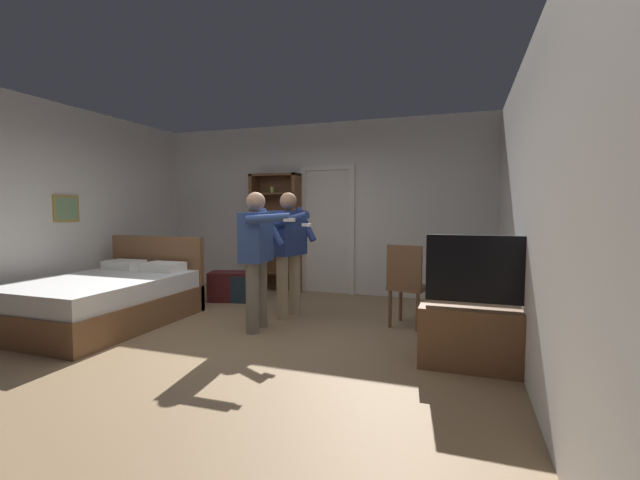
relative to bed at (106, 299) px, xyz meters
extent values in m
plane|color=#997A56|center=(1.82, 0.04, -0.30)|extent=(6.22, 6.22, 0.00)
cube|color=silver|center=(1.82, 2.74, 1.11)|extent=(5.89, 0.12, 2.83)
cube|color=silver|center=(-1.07, 0.04, 1.11)|extent=(0.12, 5.52, 2.83)
cube|color=#B2933F|center=(-1.00, 0.33, 1.11)|extent=(0.03, 0.38, 0.36)
cube|color=#789D6B|center=(-0.98, 0.33, 1.11)|extent=(0.01, 0.32, 0.30)
cube|color=silver|center=(4.70, 0.04, 1.11)|extent=(0.12, 5.52, 2.83)
cube|color=white|center=(1.58, 2.66, 0.72)|extent=(0.08, 0.08, 2.05)
cube|color=white|center=(2.43, 2.66, 0.72)|extent=(0.08, 0.08, 2.05)
cube|color=white|center=(2.01, 2.66, 1.79)|extent=(0.93, 0.08, 0.08)
cube|color=brown|center=(0.00, -0.08, -0.13)|extent=(1.53, 2.06, 0.35)
cube|color=white|center=(0.00, -0.08, 0.16)|extent=(1.47, 2.00, 0.22)
cube|color=brown|center=(0.00, 0.91, 0.21)|extent=(1.53, 0.08, 1.02)
cube|color=white|center=(-0.34, 0.65, 0.33)|extent=(0.50, 0.34, 0.12)
cube|color=white|center=(0.34, 0.65, 0.33)|extent=(0.50, 0.34, 0.12)
cube|color=brown|center=(0.75, 2.48, 0.70)|extent=(0.06, 0.32, 2.00)
cube|color=brown|center=(1.53, 2.48, 0.70)|extent=(0.06, 0.32, 2.00)
cube|color=brown|center=(1.14, 2.48, 1.68)|extent=(0.84, 0.32, 0.04)
cube|color=brown|center=(1.14, 2.63, 0.70)|extent=(0.84, 0.02, 2.00)
cube|color=brown|center=(1.14, 2.48, 0.03)|extent=(0.78, 0.32, 0.03)
cylinder|color=#BF56A3|center=(1.26, 2.48, 0.11)|extent=(0.07, 0.07, 0.12)
cube|color=brown|center=(1.14, 2.48, 0.70)|extent=(0.78, 0.32, 0.03)
cube|color=brown|center=(1.14, 2.48, 1.36)|extent=(0.78, 0.32, 0.03)
cylinder|color=#A5B74F|center=(1.08, 2.48, 1.43)|extent=(0.06, 0.06, 0.10)
cube|color=brown|center=(4.34, -0.06, -0.03)|extent=(1.11, 0.40, 0.54)
cube|color=black|center=(4.34, -0.08, 0.59)|extent=(1.01, 0.05, 0.59)
cube|color=#5177A0|center=(4.34, -0.05, 0.59)|extent=(0.95, 0.01, 0.53)
cylinder|color=brown|center=(4.09, 0.91, 0.03)|extent=(0.08, 0.08, 0.67)
cylinder|color=brown|center=(4.09, 0.91, -0.29)|extent=(0.36, 0.36, 0.03)
cylinder|color=brown|center=(4.09, 0.91, 0.38)|extent=(0.60, 0.60, 0.03)
cube|color=black|center=(4.06, 0.91, 0.41)|extent=(0.34, 0.26, 0.02)
cube|color=black|center=(4.08, 0.79, 0.52)|extent=(0.34, 0.23, 0.05)
cube|color=navy|center=(4.08, 0.80, 0.52)|extent=(0.31, 0.20, 0.04)
cylinder|color=#303321|center=(4.23, 0.83, 0.49)|extent=(0.06, 0.06, 0.19)
cylinder|color=#303321|center=(4.23, 0.83, 0.61)|extent=(0.03, 0.03, 0.05)
cylinder|color=brown|center=(3.75, 1.21, -0.08)|extent=(0.04, 0.04, 0.45)
cylinder|color=brown|center=(3.42, 1.29, -0.08)|extent=(0.04, 0.04, 0.45)
cylinder|color=brown|center=(3.67, 0.88, -0.08)|extent=(0.04, 0.04, 0.45)
cylinder|color=brown|center=(3.34, 0.96, -0.08)|extent=(0.04, 0.04, 0.45)
cube|color=brown|center=(3.55, 1.08, 0.17)|extent=(0.51, 0.51, 0.04)
cube|color=brown|center=(3.51, 0.92, 0.44)|extent=(0.42, 0.14, 0.50)
cylinder|color=gray|center=(1.88, 0.48, 0.10)|extent=(0.15, 0.15, 0.80)
cylinder|color=gray|center=(1.91, 0.23, 0.10)|extent=(0.15, 0.15, 0.80)
cube|color=#334C8C|center=(1.89, 0.35, 0.79)|extent=(0.30, 0.48, 0.57)
sphere|color=tan|center=(1.89, 0.35, 1.19)|extent=(0.22, 0.22, 0.22)
cylinder|color=#334C8C|center=(1.96, 0.62, 0.89)|extent=(0.33, 0.12, 0.46)
cylinder|color=#334C8C|center=(2.16, 0.12, 1.01)|extent=(0.50, 0.14, 0.12)
cube|color=white|center=(2.41, 0.12, 0.99)|extent=(0.12, 0.05, 0.04)
cylinder|color=tan|center=(2.04, 1.15, 0.10)|extent=(0.15, 0.15, 0.81)
cylinder|color=tan|center=(1.98, 0.89, 0.10)|extent=(0.15, 0.15, 0.81)
cube|color=navy|center=(2.01, 1.02, 0.80)|extent=(0.37, 0.53, 0.58)
sphere|color=#936B4C|center=(2.01, 1.02, 1.21)|extent=(0.22, 0.22, 0.22)
cylinder|color=navy|center=(2.16, 1.26, 0.90)|extent=(0.33, 0.16, 0.47)
cylinder|color=navy|center=(2.18, 0.71, 0.98)|extent=(0.50, 0.21, 0.20)
cube|color=white|center=(2.41, 0.63, 0.92)|extent=(0.13, 0.06, 0.04)
cube|color=#4C1919|center=(0.76, 1.59, -0.08)|extent=(0.67, 0.52, 0.45)
cube|color=#1E2D38|center=(0.88, 1.60, -0.10)|extent=(0.60, 0.39, 0.40)
camera|label=1|loc=(4.14, -3.88, 1.11)|focal=23.17mm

